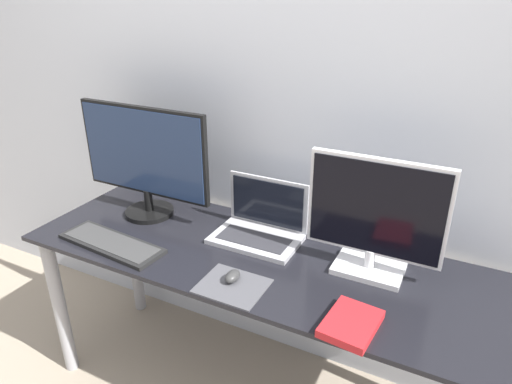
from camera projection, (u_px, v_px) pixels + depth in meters
name	position (u px, v px, depth m)	size (l,w,h in m)	color
wall_back	(298.00, 94.00, 1.78)	(7.00, 0.05, 2.50)	silver
desk	(256.00, 283.00, 1.75)	(1.80, 0.61, 0.72)	black
monitor_left	(144.00, 159.00, 1.90)	(0.62, 0.21, 0.48)	black
monitor_right	(375.00, 217.00, 1.52)	(0.46, 0.17, 0.42)	silver
laptop	(261.00, 224.00, 1.81)	(0.34, 0.22, 0.23)	#ADADB2
keyboard	(112.00, 243.00, 1.76)	(0.45, 0.18, 0.02)	black
mousepad	(232.00, 286.00, 1.52)	(0.22, 0.18, 0.00)	#47474C
mouse	(233.00, 276.00, 1.54)	(0.04, 0.07, 0.04)	#333333
book	(351.00, 324.00, 1.34)	(0.16, 0.20, 0.03)	red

